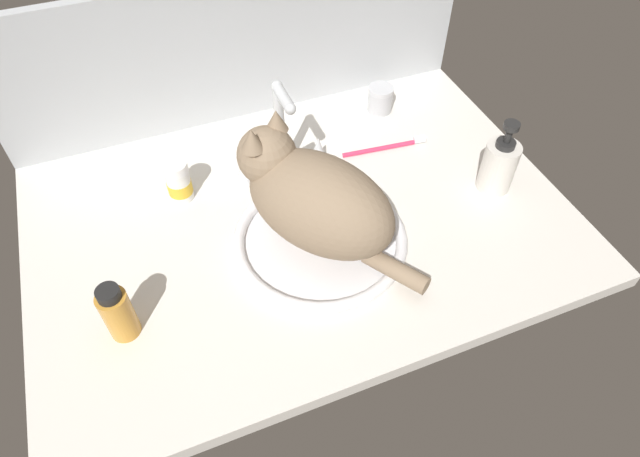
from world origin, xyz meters
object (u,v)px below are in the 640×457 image
object	(u,v)px
pill_bottle	(179,182)
metal_jar	(380,99)
amber_bottle	(118,313)
toothbrush	(387,147)
sink_basin	(320,239)
cat	(311,196)
faucet	(282,142)
soap_pump_bottle	(499,165)

from	to	relation	value
pill_bottle	metal_jar	bearing A→B (deg)	12.98
amber_bottle	pill_bottle	distance (cm)	31.15
pill_bottle	toothbrush	world-z (taller)	pill_bottle
sink_basin	cat	world-z (taller)	cat
cat	toothbrush	xyz separation A→B (cm)	(24.48, 17.81, -10.57)
cat	pill_bottle	xyz separation A→B (cm)	(-20.26, 19.77, -7.03)
faucet	toothbrush	distance (cm)	24.66
sink_basin	toothbrush	distance (cm)	30.46
amber_bottle	pill_bottle	size ratio (longest dim) A/B	1.28
soap_pump_bottle	amber_bottle	bearing A→B (deg)	-174.87
cat	pill_bottle	bearing A→B (deg)	135.70
cat	metal_jar	bearing A→B (deg)	46.87
pill_bottle	sink_basin	bearing A→B (deg)	-45.14
faucet	pill_bottle	size ratio (longest dim) A/B	2.45
pill_bottle	toothbrush	size ratio (longest dim) A/B	0.47
soap_pump_bottle	faucet	bearing A→B (deg)	153.04
sink_basin	toothbrush	size ratio (longest dim) A/B	1.70
metal_jar	soap_pump_bottle	bearing A→B (deg)	-71.94
soap_pump_bottle	metal_jar	world-z (taller)	soap_pump_bottle
cat	metal_jar	size ratio (longest dim) A/B	5.83
faucet	amber_bottle	bearing A→B (deg)	-144.23
amber_bottle	toothbrush	distance (cm)	65.21
faucet	metal_jar	size ratio (longest dim) A/B	3.57
amber_bottle	toothbrush	xyz separation A→B (cm)	(59.97, 25.19, -4.74)
cat	pill_bottle	world-z (taller)	cat
toothbrush	cat	bearing A→B (deg)	-143.97
faucet	metal_jar	xyz separation A→B (cm)	(28.14, 12.22, -5.15)
faucet	amber_bottle	xyz separation A→B (cm)	(-36.55, -26.33, -2.89)
cat	amber_bottle	size ratio (longest dim) A/B	3.14
metal_jar	amber_bottle	size ratio (longest dim) A/B	0.54
sink_basin	faucet	size ratio (longest dim) A/B	1.48
toothbrush	pill_bottle	bearing A→B (deg)	177.49
toothbrush	sink_basin	bearing A→B (deg)	-140.26
sink_basin	faucet	world-z (taller)	faucet
sink_basin	metal_jar	distance (cm)	43.29
soap_pump_bottle	pill_bottle	size ratio (longest dim) A/B	1.79
soap_pump_bottle	metal_jar	distance (cm)	33.56
amber_bottle	toothbrush	world-z (taller)	amber_bottle
faucet	cat	distance (cm)	19.21
faucet	cat	bearing A→B (deg)	-93.22
sink_basin	pill_bottle	world-z (taller)	pill_bottle
sink_basin	toothbrush	bearing A→B (deg)	39.74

